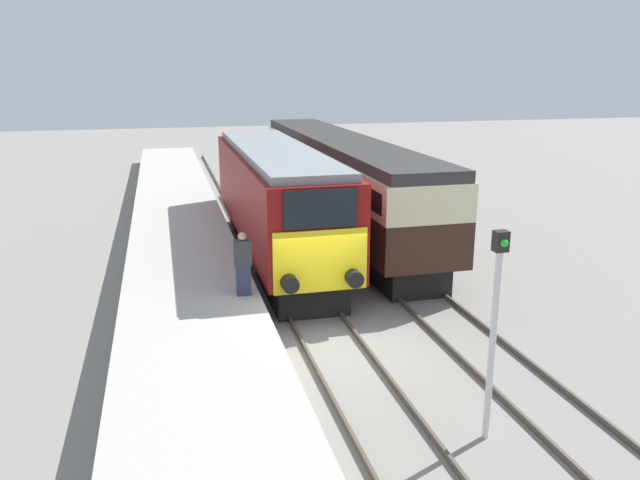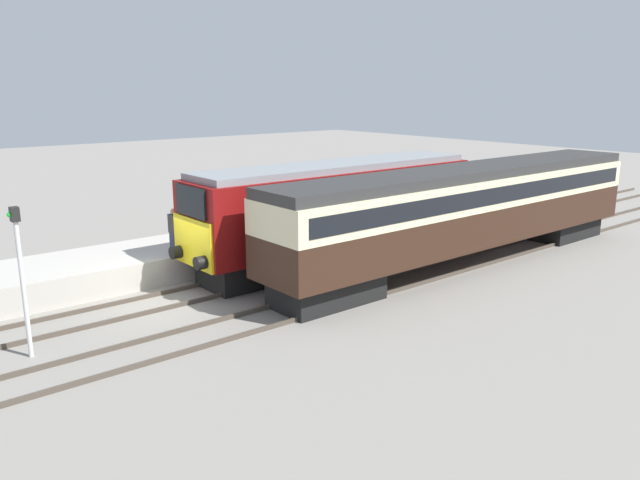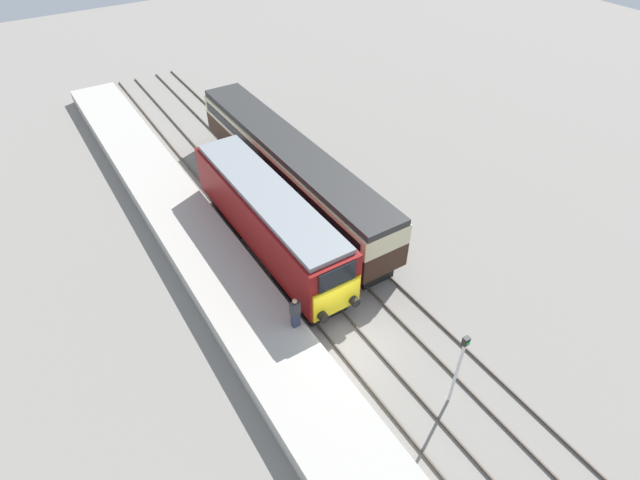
# 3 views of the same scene
# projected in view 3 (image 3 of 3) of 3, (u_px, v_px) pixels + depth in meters

# --- Properties ---
(ground_plane) EXTENTS (120.00, 120.00, 0.00)m
(ground_plane) POSITION_uv_depth(u_px,v_px,m) (351.00, 343.00, 22.51)
(ground_plane) COLOR gray
(platform_left) EXTENTS (3.50, 50.00, 0.97)m
(platform_left) POSITION_uv_depth(u_px,v_px,m) (211.00, 261.00, 25.99)
(platform_left) COLOR #B7B2A8
(platform_left) RESTS_ON ground_plane
(rails_near_track) EXTENTS (1.51, 60.00, 0.14)m
(rails_near_track) POSITION_uv_depth(u_px,v_px,m) (295.00, 277.00, 25.69)
(rails_near_track) COLOR #4C4238
(rails_near_track) RESTS_ON ground_plane
(rails_far_track) EXTENTS (1.50, 60.00, 0.14)m
(rails_far_track) POSITION_uv_depth(u_px,v_px,m) (349.00, 253.00, 27.09)
(rails_far_track) COLOR #4C4238
(rails_far_track) RESTS_ON ground_plane
(locomotive) EXTENTS (2.70, 13.01, 3.99)m
(locomotive) POSITION_uv_depth(u_px,v_px,m) (269.00, 219.00, 25.92)
(locomotive) COLOR black
(locomotive) RESTS_ON ground_plane
(passenger_carriage) EXTENTS (2.75, 18.76, 3.86)m
(passenger_carriage) POSITION_uv_depth(u_px,v_px,m) (289.00, 165.00, 29.69)
(passenger_carriage) COLOR black
(passenger_carriage) RESTS_ON ground_plane
(person_on_platform) EXTENTS (0.44, 0.26, 1.66)m
(person_on_platform) POSITION_uv_depth(u_px,v_px,m) (295.00, 313.00, 21.53)
(person_on_platform) COLOR #2D334C
(person_on_platform) RESTS_ON platform_left
(signal_post) EXTENTS (0.24, 0.28, 3.96)m
(signal_post) POSITION_uv_depth(u_px,v_px,m) (459.00, 365.00, 18.80)
(signal_post) COLOR silver
(signal_post) RESTS_ON ground_plane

